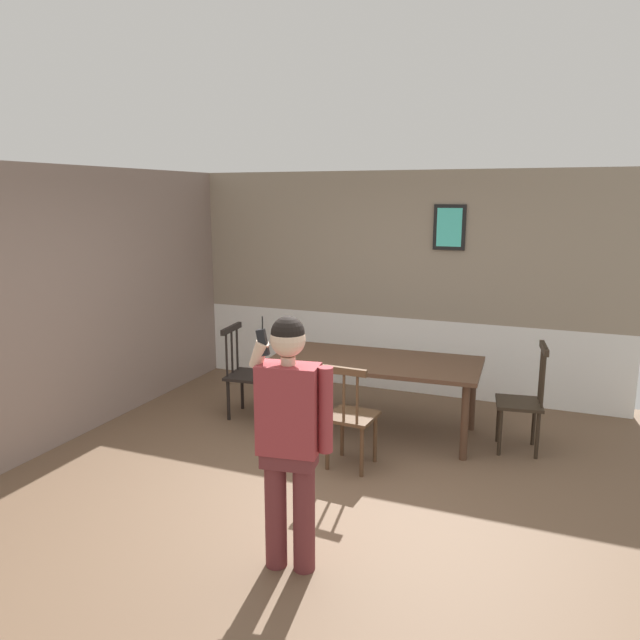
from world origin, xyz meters
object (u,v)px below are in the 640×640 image
(chair_near_window, at_px, (523,401))
(chair_by_doorway, at_px, (350,416))
(dining_table, at_px, (375,367))
(person_figure, at_px, (290,430))
(chair_at_table_head, at_px, (247,373))

(chair_near_window, bearing_deg, chair_by_doorway, 116.17)
(dining_table, relative_size, person_figure, 1.27)
(chair_at_table_head, xyz_separation_m, person_figure, (1.58, -2.31, 0.46))
(chair_near_window, height_order, chair_at_table_head, chair_near_window)
(dining_table, height_order, person_figure, person_figure)
(dining_table, xyz_separation_m, chair_at_table_head, (-1.41, -0.07, -0.20))
(dining_table, height_order, chair_at_table_head, chair_at_table_head)
(dining_table, bearing_deg, person_figure, -85.90)
(person_figure, bearing_deg, dining_table, -94.15)
(person_figure, bearing_deg, chair_by_doorway, -93.34)
(dining_table, relative_size, chair_near_window, 2.04)
(dining_table, bearing_deg, chair_near_window, 3.09)
(chair_near_window, height_order, person_figure, person_figure)
(chair_by_doorway, bearing_deg, chair_near_window, 38.11)
(chair_by_doorway, height_order, person_figure, person_figure)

